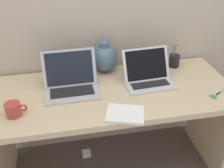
{
  "coord_description": "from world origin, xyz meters",
  "views": [
    {
      "loc": [
        -0.29,
        -1.45,
        1.71
      ],
      "look_at": [
        0.0,
        0.0,
        0.79
      ],
      "focal_mm": 43.27,
      "sensor_mm": 36.0,
      "label": 1
    }
  ],
  "objects_px": {
    "pen_cup": "(174,60)",
    "laptop_left": "(71,80)",
    "green_vase": "(105,58)",
    "coffee_mug": "(13,110)",
    "notebook_stack": "(125,114)",
    "power_brick": "(86,153)",
    "scissors": "(216,95)",
    "laptop_right": "(147,74)"
  },
  "relations": [
    {
      "from": "pen_cup",
      "to": "laptop_left",
      "type": "bearing_deg",
      "value": -167.94
    },
    {
      "from": "green_vase",
      "to": "coffee_mug",
      "type": "bearing_deg",
      "value": -144.83
    },
    {
      "from": "notebook_stack",
      "to": "coffee_mug",
      "type": "bearing_deg",
      "value": 168.74
    },
    {
      "from": "coffee_mug",
      "to": "power_brick",
      "type": "xyz_separation_m",
      "value": [
        0.41,
        0.31,
        -0.76
      ]
    },
    {
      "from": "coffee_mug",
      "to": "scissors",
      "type": "xyz_separation_m",
      "value": [
        1.24,
        -0.04,
        -0.04
      ]
    },
    {
      "from": "coffee_mug",
      "to": "power_brick",
      "type": "relative_size",
      "value": 1.77
    },
    {
      "from": "coffee_mug",
      "to": "scissors",
      "type": "bearing_deg",
      "value": -1.95
    },
    {
      "from": "laptop_left",
      "to": "laptop_right",
      "type": "relative_size",
      "value": 1.05
    },
    {
      "from": "green_vase",
      "to": "notebook_stack",
      "type": "bearing_deg",
      "value": -87.56
    },
    {
      "from": "coffee_mug",
      "to": "scissors",
      "type": "relative_size",
      "value": 0.88
    },
    {
      "from": "laptop_left",
      "to": "power_brick",
      "type": "height_order",
      "value": "laptop_left"
    },
    {
      "from": "green_vase",
      "to": "pen_cup",
      "type": "height_order",
      "value": "green_vase"
    },
    {
      "from": "green_vase",
      "to": "pen_cup",
      "type": "xyz_separation_m",
      "value": [
        0.52,
        -0.04,
        -0.05
      ]
    },
    {
      "from": "notebook_stack",
      "to": "scissors",
      "type": "distance_m",
      "value": 0.62
    },
    {
      "from": "scissors",
      "to": "power_brick",
      "type": "distance_m",
      "value": 1.15
    },
    {
      "from": "notebook_stack",
      "to": "scissors",
      "type": "xyz_separation_m",
      "value": [
        0.61,
        0.08,
        -0.01
      ]
    },
    {
      "from": "green_vase",
      "to": "pen_cup",
      "type": "relative_size",
      "value": 1.29
    },
    {
      "from": "laptop_right",
      "to": "green_vase",
      "type": "xyz_separation_m",
      "value": [
        -0.26,
        0.22,
        0.04
      ]
    },
    {
      "from": "green_vase",
      "to": "power_brick",
      "type": "relative_size",
      "value": 3.28
    },
    {
      "from": "green_vase",
      "to": "scissors",
      "type": "bearing_deg",
      "value": -36.08
    },
    {
      "from": "laptop_left",
      "to": "pen_cup",
      "type": "relative_size",
      "value": 1.97
    },
    {
      "from": "power_brick",
      "to": "laptop_right",
      "type": "bearing_deg",
      "value": -13.85
    },
    {
      "from": "notebook_stack",
      "to": "pen_cup",
      "type": "distance_m",
      "value": 0.71
    },
    {
      "from": "green_vase",
      "to": "pen_cup",
      "type": "distance_m",
      "value": 0.53
    },
    {
      "from": "scissors",
      "to": "pen_cup",
      "type": "bearing_deg",
      "value": 104.85
    },
    {
      "from": "notebook_stack",
      "to": "scissors",
      "type": "bearing_deg",
      "value": 7.59
    },
    {
      "from": "laptop_right",
      "to": "coffee_mug",
      "type": "distance_m",
      "value": 0.88
    },
    {
      "from": "green_vase",
      "to": "notebook_stack",
      "type": "height_order",
      "value": "green_vase"
    },
    {
      "from": "power_brick",
      "to": "notebook_stack",
      "type": "bearing_deg",
      "value": -64.58
    },
    {
      "from": "laptop_right",
      "to": "coffee_mug",
      "type": "xyz_separation_m",
      "value": [
        -0.86,
        -0.21,
        -0.02
      ]
    },
    {
      "from": "laptop_right",
      "to": "scissors",
      "type": "xyz_separation_m",
      "value": [
        0.38,
        -0.25,
        -0.06
      ]
    },
    {
      "from": "laptop_left",
      "to": "power_brick",
      "type": "bearing_deg",
      "value": 53.24
    },
    {
      "from": "scissors",
      "to": "power_brick",
      "type": "bearing_deg",
      "value": 156.53
    },
    {
      "from": "laptop_left",
      "to": "scissors",
      "type": "height_order",
      "value": "laptop_left"
    },
    {
      "from": "scissors",
      "to": "power_brick",
      "type": "height_order",
      "value": "scissors"
    },
    {
      "from": "coffee_mug",
      "to": "scissors",
      "type": "height_order",
      "value": "coffee_mug"
    },
    {
      "from": "laptop_left",
      "to": "scissors",
      "type": "relative_size",
      "value": 2.48
    },
    {
      "from": "power_brick",
      "to": "green_vase",
      "type": "bearing_deg",
      "value": 30.07
    },
    {
      "from": "pen_cup",
      "to": "power_brick",
      "type": "xyz_separation_m",
      "value": [
        -0.71,
        -0.07,
        -0.77
      ]
    },
    {
      "from": "laptop_left",
      "to": "coffee_mug",
      "type": "bearing_deg",
      "value": -147.57
    },
    {
      "from": "pen_cup",
      "to": "laptop_right",
      "type": "bearing_deg",
      "value": -146.42
    },
    {
      "from": "laptop_left",
      "to": "notebook_stack",
      "type": "distance_m",
      "value": 0.45
    }
  ]
}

